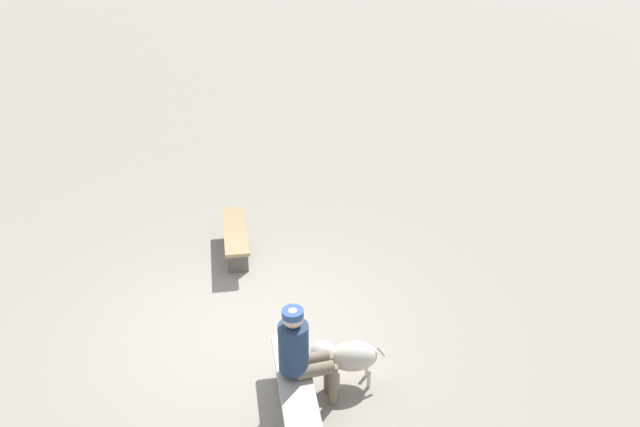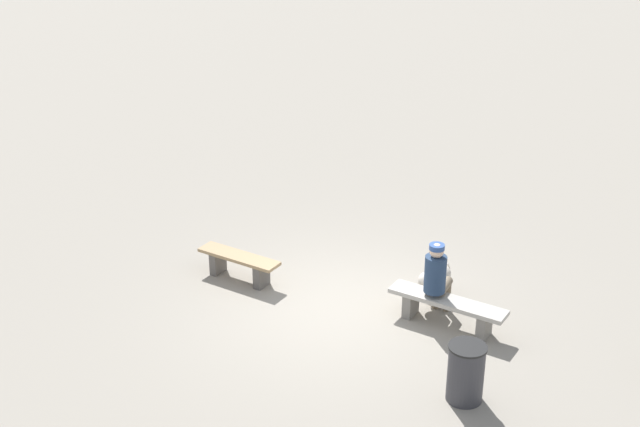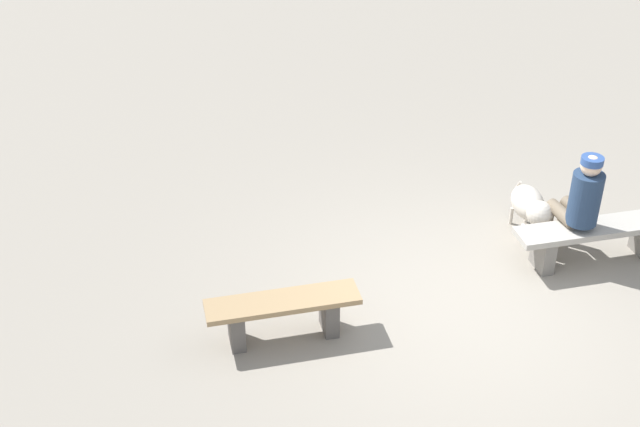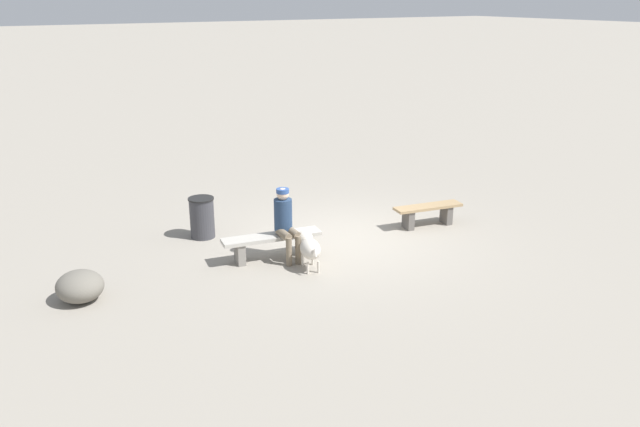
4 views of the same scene
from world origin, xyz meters
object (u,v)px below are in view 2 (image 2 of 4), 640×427
bench_left (239,263)px  seated_person (437,275)px  bench_right (447,307)px  trash_bin (466,373)px  dog (435,278)px

bench_left → seated_person: 3.48m
bench_right → seated_person: (-0.22, 0.12, 0.45)m
trash_bin → seated_person: bearing=116.6°
bench_left → trash_bin: trash_bin is taller
seated_person → trash_bin: 2.11m
seated_person → trash_bin: bearing=-60.4°
seated_person → trash_bin: seated_person is taller
seated_person → dog: size_ratio=1.55×
bench_right → dog: (-0.39, 0.71, 0.08)m
bench_right → dog: bearing=128.1°
bench_left → dog: size_ratio=1.77×
trash_bin → bench_right: bearing=112.2°
bench_right → dog: 0.82m
bench_right → trash_bin: bearing=-58.3°
bench_left → dog: 3.34m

